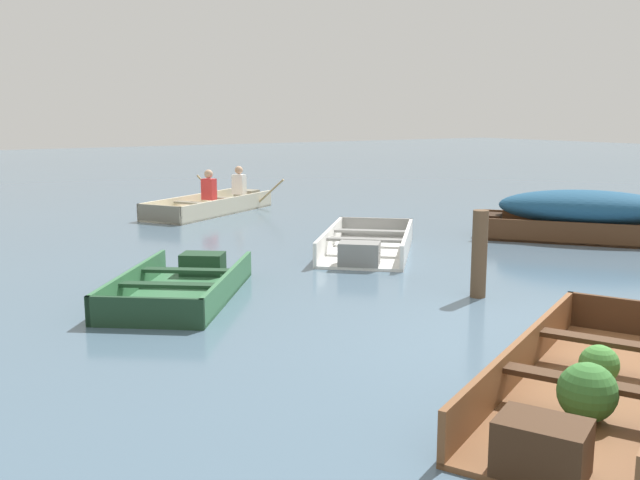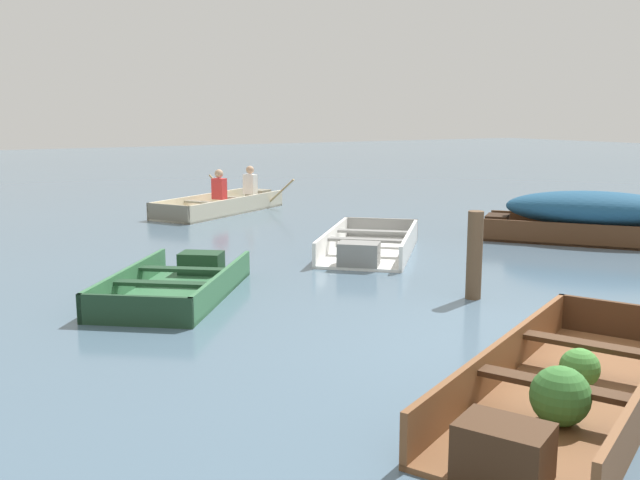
{
  "view_description": "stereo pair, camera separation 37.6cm",
  "coord_description": "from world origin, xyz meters",
  "px_view_note": "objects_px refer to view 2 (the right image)",
  "views": [
    {
      "loc": [
        -5.19,
        -4.05,
        2.08
      ],
      "look_at": [
        0.06,
        4.06,
        0.35
      ],
      "focal_mm": 40.0,
      "sensor_mm": 36.0,
      "label": 1
    },
    {
      "loc": [
        -4.87,
        -4.24,
        2.08
      ],
      "look_at": [
        0.06,
        4.06,
        0.35
      ],
      "focal_mm": 40.0,
      "sensor_mm": 36.0,
      "label": 2
    }
  ],
  "objects_px": {
    "skiff_green_near_moored": "(178,285)",
    "mooring_post": "(474,255)",
    "skiff_dark_varnish_mid_moored": "(593,213)",
    "skiff_white_far_moored": "(369,247)",
    "dinghy_wooden_brown_foreground": "(567,389)",
    "rowboat_cream_with_crew": "(226,203)"
  },
  "relations": [
    {
      "from": "skiff_dark_varnish_mid_moored",
      "to": "mooring_post",
      "type": "xyz_separation_m",
      "value": [
        -4.17,
        -1.73,
        0.03
      ]
    },
    {
      "from": "skiff_white_far_moored",
      "to": "mooring_post",
      "type": "height_order",
      "value": "mooring_post"
    },
    {
      "from": "dinghy_wooden_brown_foreground",
      "to": "skiff_green_near_moored",
      "type": "distance_m",
      "value": 4.73
    },
    {
      "from": "skiff_green_near_moored",
      "to": "skiff_white_far_moored",
      "type": "xyz_separation_m",
      "value": [
        3.22,
        0.76,
        0.02
      ]
    },
    {
      "from": "skiff_green_near_moored",
      "to": "skiff_white_far_moored",
      "type": "bearing_deg",
      "value": 13.37
    },
    {
      "from": "skiff_green_near_moored",
      "to": "skiff_dark_varnish_mid_moored",
      "type": "xyz_separation_m",
      "value": [
        6.97,
        -0.19,
        0.36
      ]
    },
    {
      "from": "rowboat_cream_with_crew",
      "to": "mooring_post",
      "type": "distance_m",
      "value": 8.19
    },
    {
      "from": "dinghy_wooden_brown_foreground",
      "to": "skiff_green_near_moored",
      "type": "relative_size",
      "value": 1.32
    },
    {
      "from": "skiff_green_near_moored",
      "to": "mooring_post",
      "type": "height_order",
      "value": "mooring_post"
    },
    {
      "from": "mooring_post",
      "to": "skiff_dark_varnish_mid_moored",
      "type": "bearing_deg",
      "value": 22.5
    },
    {
      "from": "skiff_green_near_moored",
      "to": "mooring_post",
      "type": "xyz_separation_m",
      "value": [
        2.8,
        -1.92,
        0.39
      ]
    },
    {
      "from": "rowboat_cream_with_crew",
      "to": "dinghy_wooden_brown_foreground",
      "type": "bearing_deg",
      "value": -100.69
    },
    {
      "from": "mooring_post",
      "to": "skiff_white_far_moored",
      "type": "bearing_deg",
      "value": 81.15
    },
    {
      "from": "skiff_green_near_moored",
      "to": "rowboat_cream_with_crew",
      "type": "height_order",
      "value": "rowboat_cream_with_crew"
    },
    {
      "from": "skiff_green_near_moored",
      "to": "skiff_white_far_moored",
      "type": "height_order",
      "value": "skiff_white_far_moored"
    },
    {
      "from": "dinghy_wooden_brown_foreground",
      "to": "mooring_post",
      "type": "height_order",
      "value": "mooring_post"
    },
    {
      "from": "skiff_white_far_moored",
      "to": "rowboat_cream_with_crew",
      "type": "distance_m",
      "value": 5.49
    },
    {
      "from": "skiff_white_far_moored",
      "to": "rowboat_cream_with_crew",
      "type": "xyz_separation_m",
      "value": [
        0.07,
        5.48,
        0.06
      ]
    },
    {
      "from": "dinghy_wooden_brown_foreground",
      "to": "rowboat_cream_with_crew",
      "type": "height_order",
      "value": "rowboat_cream_with_crew"
    },
    {
      "from": "skiff_dark_varnish_mid_moored",
      "to": "skiff_white_far_moored",
      "type": "height_order",
      "value": "skiff_dark_varnish_mid_moored"
    },
    {
      "from": "skiff_green_near_moored",
      "to": "mooring_post",
      "type": "bearing_deg",
      "value": -34.48
    },
    {
      "from": "skiff_white_far_moored",
      "to": "mooring_post",
      "type": "bearing_deg",
      "value": -98.85
    }
  ]
}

